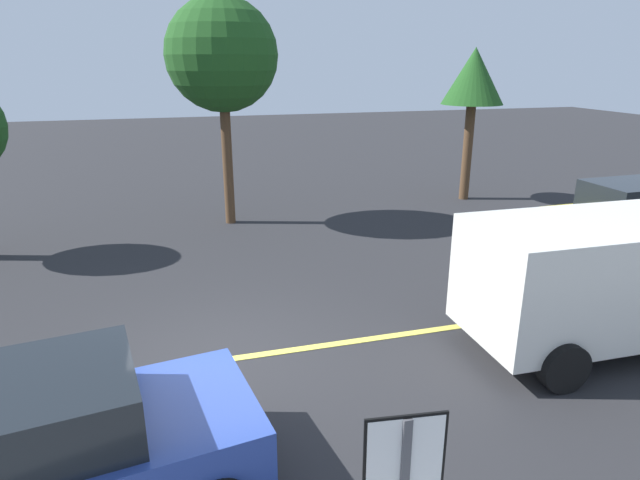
{
  "coord_description": "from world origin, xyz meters",
  "views": [
    {
      "loc": [
        -0.5,
        -7.75,
        4.59
      ],
      "look_at": [
        1.95,
        0.87,
        1.59
      ],
      "focal_mm": 30.33,
      "sensor_mm": 36.0,
      "label": 1
    }
  ],
  "objects_px": {
    "tree_centre_verge": "(222,56)",
    "tree_right_verge": "(474,79)",
    "car_blue_far_lane": "(59,445)",
    "white_van": "(621,273)",
    "car_yellow_behind_van": "(634,215)"
  },
  "relations": [
    {
      "from": "car_yellow_behind_van",
      "to": "car_blue_far_lane",
      "type": "bearing_deg",
      "value": -156.96
    },
    {
      "from": "car_blue_far_lane",
      "to": "tree_right_verge",
      "type": "xyz_separation_m",
      "value": [
        11.13,
        11.08,
        3.16
      ]
    },
    {
      "from": "car_yellow_behind_van",
      "to": "tree_right_verge",
      "type": "xyz_separation_m",
      "value": [
        -1.51,
        5.7,
        3.14
      ]
    },
    {
      "from": "car_blue_far_lane",
      "to": "tree_right_verge",
      "type": "height_order",
      "value": "tree_right_verge"
    },
    {
      "from": "tree_right_verge",
      "to": "car_blue_far_lane",
      "type": "bearing_deg",
      "value": -135.15
    },
    {
      "from": "tree_centre_verge",
      "to": "tree_right_verge",
      "type": "relative_size",
      "value": 1.25
    },
    {
      "from": "white_van",
      "to": "car_blue_far_lane",
      "type": "bearing_deg",
      "value": -170.42
    },
    {
      "from": "white_van",
      "to": "tree_right_verge",
      "type": "relative_size",
      "value": 1.05
    },
    {
      "from": "tree_right_verge",
      "to": "tree_centre_verge",
      "type": "bearing_deg",
      "value": -175.1
    },
    {
      "from": "car_yellow_behind_van",
      "to": "car_blue_far_lane",
      "type": "relative_size",
      "value": 1.07
    },
    {
      "from": "car_yellow_behind_van",
      "to": "tree_centre_verge",
      "type": "distance_m",
      "value": 11.53
    },
    {
      "from": "white_van",
      "to": "car_yellow_behind_van",
      "type": "bearing_deg",
      "value": 42.66
    },
    {
      "from": "car_yellow_behind_van",
      "to": "tree_centre_verge",
      "type": "xyz_separation_m",
      "value": [
        -9.65,
        5.0,
        3.84
      ]
    },
    {
      "from": "car_yellow_behind_van",
      "to": "tree_right_verge",
      "type": "relative_size",
      "value": 0.9
    },
    {
      "from": "car_yellow_behind_van",
      "to": "car_blue_far_lane",
      "type": "xyz_separation_m",
      "value": [
        -12.64,
        -5.38,
        -0.02
      ]
    }
  ]
}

